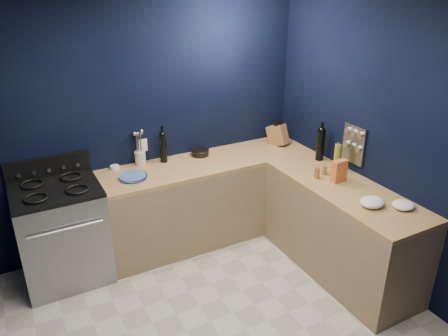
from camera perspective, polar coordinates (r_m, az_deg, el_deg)
wall_back at (r=4.48m, az=-10.89°, el=5.66°), size 3.50×0.02×2.60m
wall_right at (r=4.03m, az=22.45°, el=2.08°), size 0.02×3.50×2.60m
cab_back at (r=4.75m, az=-1.95°, el=-4.27°), size 2.30×0.63×0.86m
top_back at (r=4.55m, az=-2.02°, el=0.72°), size 2.30×0.63×0.04m
cab_right at (r=4.36m, az=15.01°, el=-8.01°), size 0.63×1.67×0.86m
top_right at (r=4.14m, az=15.67°, el=-2.72°), size 0.63×1.67×0.04m
gas_range at (r=4.37m, az=-20.35°, el=-8.25°), size 0.76×0.66×0.92m
oven_door at (r=4.11m, az=-19.61°, el=-10.51°), size 0.59×0.02×0.42m
cooktop at (r=4.15m, az=-21.29°, el=-2.67°), size 0.76×0.66×0.03m
backguard at (r=4.38m, az=-22.07°, el=0.14°), size 0.76×0.06×0.20m
spice_panel at (r=4.39m, az=16.65°, el=3.01°), size 0.02×0.28×0.38m
wall_outlet at (r=4.54m, az=-10.59°, el=2.95°), size 0.09×0.02×0.13m
plate_stack at (r=4.24m, az=-11.86°, el=-1.16°), size 0.28×0.28×0.03m
ramekin at (r=4.48m, az=-14.12°, el=0.08°), size 0.11×0.11×0.04m
utensil_crock at (r=4.52m, az=-10.92°, el=1.32°), size 0.14×0.14×0.14m
wine_bottle_back at (r=4.51m, az=-7.98°, el=2.63°), size 0.09×0.09×0.31m
lemon_basket at (r=4.68m, az=-3.15°, el=2.08°), size 0.24×0.24×0.07m
knife_block at (r=4.99m, az=7.04°, el=4.32°), size 0.21×0.29×0.28m
wine_bottle_right at (r=4.62m, az=12.53°, el=2.99°), size 0.10×0.10×0.33m
oil_bottle at (r=4.42m, az=14.59°, el=1.35°), size 0.08×0.08×0.27m
spice_jar_near at (r=4.23m, az=12.08°, el=-0.61°), size 0.06×0.06×0.11m
spice_jar_far at (r=4.33m, az=13.03°, el=-0.24°), size 0.05×0.05×0.09m
crouton_bag at (r=4.19m, az=14.86°, el=-0.40°), size 0.15×0.08×0.21m
towel_front at (r=3.86m, az=18.85°, el=-4.26°), size 0.24×0.21×0.08m
towel_end at (r=3.92m, az=22.44°, el=-4.51°), size 0.23×0.22×0.06m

